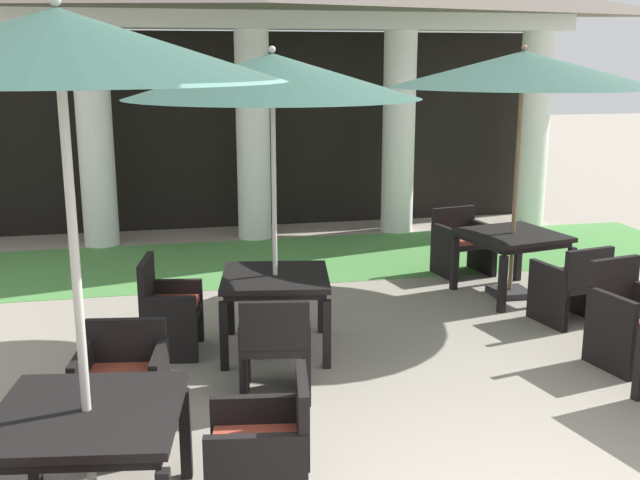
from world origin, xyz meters
name	(u,v)px	position (x,y,z in m)	size (l,w,h in m)	color
background_pavilion	(250,16)	(0.00, 7.89, 3.17)	(9.99, 2.44, 4.23)	white
lawn_strip	(268,260)	(0.00, 6.41, 0.00)	(11.79, 2.39, 0.01)	#519347
patio_table_near_foreground	(88,424)	(-1.81, 0.83, 0.62)	(1.15, 1.15, 0.71)	black
patio_umbrella_near_foreground	(59,50)	(-1.81, 0.83, 2.64)	(2.27, 2.27, 2.90)	#2D2D2D
patio_chair_near_foreground_east	(264,455)	(-0.85, 0.69, 0.40)	(0.64, 0.62, 0.87)	black
patio_chair_near_foreground_north	(123,387)	(-1.67, 1.79, 0.41)	(0.65, 0.64, 0.82)	black
patio_chair_mid_left_north	(629,319)	(2.55, 2.30, 0.42)	(0.65, 0.65, 0.91)	black
patio_table_mid_right	(275,285)	(-0.38, 3.26, 0.62)	(1.08, 1.08, 0.71)	black
patio_umbrella_mid_right	(272,78)	(-0.38, 3.26, 2.44)	(2.53, 2.53, 2.70)	#2D2D2D
patio_chair_mid_right_south	(275,346)	(-0.53, 2.32, 0.41)	(0.62, 0.63, 0.84)	black
patio_chair_mid_right_west	(168,310)	(-1.33, 3.41, 0.40)	(0.57, 0.65, 0.88)	black
patio_table_far_back	(513,241)	(2.44, 4.34, 0.63)	(1.14, 1.14, 0.72)	black
patio_umbrella_far_back	(523,70)	(2.44, 4.34, 2.48)	(2.84, 2.84, 2.73)	#2D2D2D
patio_chair_far_back_north	(462,243)	(2.25, 5.29, 0.39)	(0.71, 0.66, 0.80)	black
patio_chair_far_back_south	(571,285)	(2.64, 3.40, 0.39)	(0.68, 0.66, 0.81)	black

